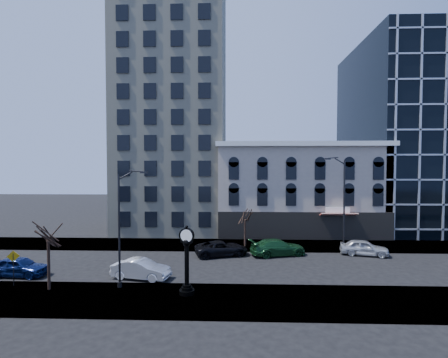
{
  "coord_description": "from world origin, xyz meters",
  "views": [
    {
      "loc": [
        3.19,
        -30.01,
        9.19
      ],
      "look_at": [
        2.0,
        4.0,
        8.0
      ],
      "focal_mm": 26.0,
      "sensor_mm": 36.0,
      "label": 1
    }
  ],
  "objects_px": {
    "warning_sign": "(13,262)",
    "car_near_a": "(19,267)",
    "street_clock": "(187,263)",
    "street_lamp_near": "(128,197)",
    "car_near_b": "(141,269)"
  },
  "relations": [
    {
      "from": "street_clock",
      "to": "car_near_a",
      "type": "relative_size",
      "value": 1.02
    },
    {
      "from": "street_clock",
      "to": "car_near_b",
      "type": "relative_size",
      "value": 1.02
    },
    {
      "from": "street_clock",
      "to": "street_lamp_near",
      "type": "height_order",
      "value": "street_lamp_near"
    },
    {
      "from": "warning_sign",
      "to": "car_near_b",
      "type": "bearing_deg",
      "value": -9.21
    },
    {
      "from": "street_clock",
      "to": "car_near_a",
      "type": "height_order",
      "value": "street_clock"
    },
    {
      "from": "warning_sign",
      "to": "car_near_a",
      "type": "relative_size",
      "value": 0.56
    },
    {
      "from": "street_lamp_near",
      "to": "car_near_b",
      "type": "relative_size",
      "value": 1.87
    },
    {
      "from": "car_near_a",
      "to": "car_near_b",
      "type": "bearing_deg",
      "value": -88.07
    },
    {
      "from": "street_clock",
      "to": "car_near_a",
      "type": "xyz_separation_m",
      "value": [
        -14.83,
        3.63,
        -1.54
      ]
    },
    {
      "from": "street_lamp_near",
      "to": "warning_sign",
      "type": "height_order",
      "value": "street_lamp_near"
    },
    {
      "from": "street_clock",
      "to": "warning_sign",
      "type": "distance_m",
      "value": 13.59
    },
    {
      "from": "street_clock",
      "to": "street_lamp_near",
      "type": "xyz_separation_m",
      "value": [
        -4.63,
        1.18,
        4.6
      ]
    },
    {
      "from": "car_near_b",
      "to": "warning_sign",
      "type": "bearing_deg",
      "value": 115.27
    },
    {
      "from": "warning_sign",
      "to": "car_near_b",
      "type": "relative_size",
      "value": 0.56
    },
    {
      "from": "street_lamp_near",
      "to": "car_near_a",
      "type": "bearing_deg",
      "value": 162.5
    }
  ]
}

